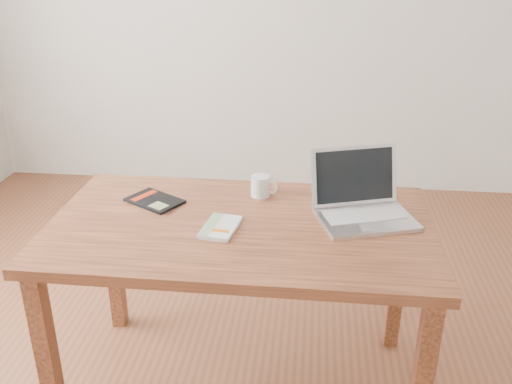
# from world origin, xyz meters

# --- Properties ---
(room) EXTENTS (4.04, 4.04, 2.70)m
(room) POSITION_xyz_m (-0.07, 0.00, 1.36)
(room) COLOR brown
(room) RESTS_ON ground
(desk) EXTENTS (1.40, 0.80, 0.75)m
(desk) POSITION_xyz_m (0.10, -0.13, 0.66)
(desk) COLOR brown
(desk) RESTS_ON ground
(white_guidebook) EXTENTS (0.14, 0.20, 0.02)m
(white_guidebook) POSITION_xyz_m (0.04, -0.19, 0.76)
(white_guidebook) COLOR silver
(white_guidebook) RESTS_ON desk
(black_guidebook) EXTENTS (0.25, 0.23, 0.01)m
(black_guidebook) POSITION_xyz_m (-0.26, 0.01, 0.76)
(black_guidebook) COLOR black
(black_guidebook) RESTS_ON desk
(laptop) EXTENTS (0.41, 0.38, 0.23)m
(laptop) POSITION_xyz_m (0.54, -0.02, 0.80)
(laptop) COLOR silver
(laptop) RESTS_ON desk
(coffee_mug) EXTENTS (0.11, 0.08, 0.08)m
(coffee_mug) POSITION_xyz_m (0.15, 0.12, 0.79)
(coffee_mug) COLOR white
(coffee_mug) RESTS_ON desk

